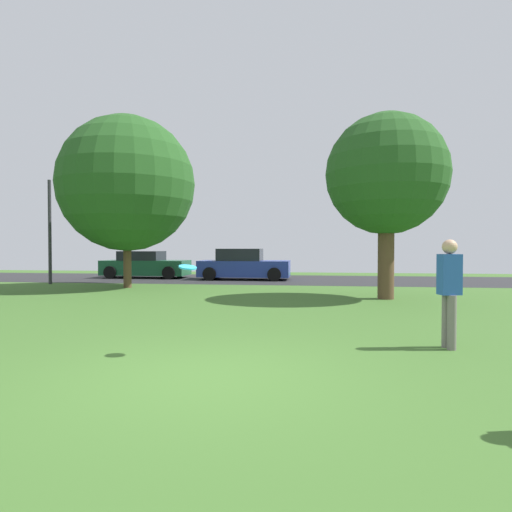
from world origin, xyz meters
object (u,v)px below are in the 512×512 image
(frisbee_disc, at_px, (188,267))
(street_lamp_post, at_px, (50,232))
(oak_tree_left, at_px, (386,175))
(maple_tree_far, at_px, (127,184))
(person_thrower, at_px, (449,288))
(parked_car_green, at_px, (145,265))
(parked_car_blue, at_px, (243,266))

(frisbee_disc, relative_size, street_lamp_post, 0.08)
(oak_tree_left, xyz_separation_m, maple_tree_far, (-9.52, 2.44, 0.25))
(person_thrower, bearing_deg, frisbee_disc, 0.00)
(frisbee_disc, relative_size, parked_car_green, 0.09)
(person_thrower, bearing_deg, parked_car_blue, -81.20)
(frisbee_disc, distance_m, parked_car_blue, 14.78)
(oak_tree_left, distance_m, frisbee_disc, 8.95)
(frisbee_disc, distance_m, street_lamp_post, 14.65)
(maple_tree_far, bearing_deg, frisbee_disc, -61.51)
(oak_tree_left, distance_m, person_thrower, 7.21)
(oak_tree_left, relative_size, frisbee_disc, 15.02)
(street_lamp_post, bearing_deg, maple_tree_far, -15.94)
(person_thrower, distance_m, street_lamp_post, 16.95)
(person_thrower, relative_size, parked_car_green, 0.40)
(parked_car_green, height_order, parked_car_blue, parked_car_blue)
(maple_tree_far, relative_size, person_thrower, 3.87)
(parked_car_green, xyz_separation_m, street_lamp_post, (-2.67, -4.06, 1.61))
(maple_tree_far, height_order, person_thrower, maple_tree_far)
(maple_tree_far, bearing_deg, parked_car_blue, 50.44)
(oak_tree_left, xyz_separation_m, frisbee_disc, (-4.09, -7.56, -2.52))
(oak_tree_left, height_order, maple_tree_far, maple_tree_far)
(person_thrower, relative_size, street_lamp_post, 0.39)
(parked_car_blue, bearing_deg, street_lamp_post, -155.90)
(oak_tree_left, xyz_separation_m, person_thrower, (-0.08, -6.62, -2.86))
(person_thrower, height_order, parked_car_blue, person_thrower)
(oak_tree_left, height_order, parked_car_green, oak_tree_left)
(maple_tree_far, height_order, frisbee_disc, maple_tree_far)
(oak_tree_left, xyz_separation_m, parked_car_blue, (-5.64, 7.13, -3.15))
(maple_tree_far, height_order, parked_car_blue, maple_tree_far)
(frisbee_disc, bearing_deg, parked_car_green, 114.07)
(oak_tree_left, relative_size, parked_car_green, 1.31)
(maple_tree_far, relative_size, parked_car_blue, 1.53)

